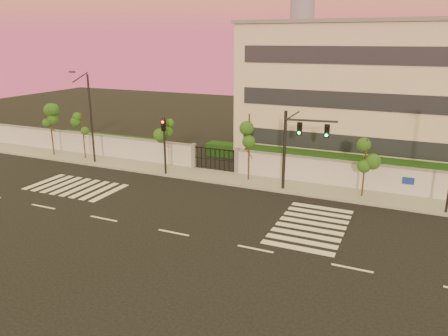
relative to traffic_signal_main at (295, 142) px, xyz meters
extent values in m
plane|color=black|center=(-4.35, -9.68, -3.73)|extent=(120.00, 120.00, 0.00)
cube|color=gray|center=(-4.35, 0.82, -3.65)|extent=(60.00, 3.00, 0.15)
cube|color=#B5B7BD|center=(-21.85, 2.32, -2.73)|extent=(25.00, 0.30, 2.00)
cube|color=slate|center=(-21.85, 2.32, -1.67)|extent=(25.00, 0.36, 0.12)
cube|color=#B5B7BD|center=(10.15, 2.32, -2.73)|extent=(31.00, 0.30, 2.00)
cube|color=slate|center=(-9.35, 2.32, -2.63)|extent=(0.35, 0.35, 2.20)
cube|color=slate|center=(-5.35, 2.32, -2.63)|extent=(0.35, 0.35, 2.20)
cube|color=#0F330F|center=(4.65, 4.82, -2.83)|extent=(20.00, 2.00, 1.80)
cube|color=#0F330F|center=(-20.35, 4.82, -3.03)|extent=(12.00, 1.80, 1.40)
cube|color=#0F330F|center=(-7.35, 7.32, -3.13)|extent=(6.00, 1.50, 1.20)
cube|color=beige|center=(4.65, 12.32, 2.27)|extent=(24.00, 12.00, 12.00)
cube|color=#262D38|center=(4.65, 6.30, -1.23)|extent=(22.00, 0.08, 1.40)
cube|color=#262D38|center=(4.65, 6.30, 2.27)|extent=(22.00, 0.08, 1.40)
cube|color=#262D38|center=(4.65, 6.30, 5.77)|extent=(22.00, 0.08, 1.40)
cube|color=slate|center=(4.65, 12.32, 8.37)|extent=(24.40, 12.40, 0.30)
cube|color=silver|center=(-18.35, -5.68, -3.72)|extent=(0.50, 4.00, 0.02)
cube|color=silver|center=(-17.45, -5.68, -3.72)|extent=(0.50, 4.00, 0.02)
cube|color=silver|center=(-16.55, -5.68, -3.72)|extent=(0.50, 4.00, 0.02)
cube|color=silver|center=(-15.65, -5.68, -3.72)|extent=(0.50, 4.00, 0.02)
cube|color=silver|center=(-14.75, -5.68, -3.72)|extent=(0.50, 4.00, 0.02)
cube|color=silver|center=(-13.85, -5.68, -3.72)|extent=(0.50, 4.00, 0.02)
cube|color=silver|center=(-12.95, -5.68, -3.72)|extent=(0.50, 4.00, 0.02)
cube|color=silver|center=(-12.05, -5.68, -3.72)|extent=(0.50, 4.00, 0.02)
cube|color=silver|center=(2.65, -8.68, -3.72)|extent=(4.00, 0.50, 0.02)
cube|color=silver|center=(2.65, -7.78, -3.72)|extent=(4.00, 0.50, 0.02)
cube|color=silver|center=(2.65, -6.88, -3.72)|extent=(4.00, 0.50, 0.02)
cube|color=silver|center=(2.65, -5.98, -3.72)|extent=(4.00, 0.50, 0.02)
cube|color=silver|center=(2.65, -5.08, -3.72)|extent=(4.00, 0.50, 0.02)
cube|color=silver|center=(2.65, -4.18, -3.72)|extent=(4.00, 0.50, 0.02)
cube|color=silver|center=(2.65, -3.28, -3.72)|extent=(4.00, 0.50, 0.02)
cube|color=silver|center=(2.65, -2.38, -3.72)|extent=(4.00, 0.50, 0.02)
cube|color=silver|center=(-14.35, -9.68, -3.72)|extent=(2.00, 0.15, 0.01)
cube|color=silver|center=(-9.35, -9.68, -3.72)|extent=(2.00, 0.15, 0.01)
cube|color=silver|center=(-4.35, -9.68, -3.72)|extent=(2.00, 0.15, 0.01)
cube|color=silver|center=(0.65, -9.68, -3.72)|extent=(2.00, 0.15, 0.01)
cube|color=silver|center=(5.65, -9.68, -3.72)|extent=(2.00, 0.15, 0.01)
cylinder|color=#382314|center=(-23.54, 0.65, -1.33)|extent=(0.13, 0.13, 4.79)
sphere|color=#204915|center=(-23.54, 0.65, 0.11)|extent=(1.21, 1.21, 1.21)
sphere|color=#204915|center=(-23.15, 0.87, -0.61)|extent=(0.93, 0.93, 0.93)
sphere|color=#204915|center=(-23.87, 0.48, -0.37)|extent=(0.88, 0.88, 0.88)
cylinder|color=#382314|center=(-19.94, 0.88, -1.55)|extent=(0.11, 0.11, 4.35)
sphere|color=#204915|center=(-19.94, 0.88, -0.25)|extent=(1.02, 1.02, 1.02)
sphere|color=#204915|center=(-19.62, 1.06, -0.90)|extent=(0.78, 0.78, 0.78)
sphere|color=#204915|center=(-20.22, 0.74, -0.68)|extent=(0.74, 0.74, 0.74)
cylinder|color=#382314|center=(-11.26, 0.85, -1.39)|extent=(0.11, 0.11, 4.67)
sphere|color=#204915|center=(-11.26, 0.85, 0.01)|extent=(1.00, 1.00, 1.00)
sphere|color=#204915|center=(-10.95, 1.03, -0.69)|extent=(0.76, 0.76, 0.76)
sphere|color=#204915|center=(-11.54, 0.72, -0.46)|extent=(0.72, 0.72, 0.72)
cylinder|color=#382314|center=(-3.82, 0.93, -1.06)|extent=(0.13, 0.13, 5.33)
sphere|color=#204915|center=(-3.82, 0.93, 0.54)|extent=(1.18, 1.18, 1.18)
sphere|color=#204915|center=(-3.44, 1.14, -0.26)|extent=(0.90, 0.90, 0.90)
sphere|color=#204915|center=(-4.14, 0.77, 0.00)|extent=(0.86, 0.86, 0.86)
cylinder|color=#382314|center=(4.79, 0.69, -1.62)|extent=(0.12, 0.12, 4.21)
sphere|color=#204915|center=(4.79, 0.69, -0.36)|extent=(1.09, 1.09, 1.09)
sphere|color=#204915|center=(5.14, 0.89, -0.99)|extent=(0.83, 0.83, 0.83)
sphere|color=#204915|center=(4.49, 0.54, -0.78)|extent=(0.79, 0.79, 0.79)
cylinder|color=black|center=(-0.74, 0.01, -0.78)|extent=(0.23, 0.23, 5.90)
cylinder|color=black|center=(1.06, 0.01, 1.60)|extent=(3.60, 0.65, 0.15)
cube|color=black|center=(0.30, -0.04, 0.98)|extent=(0.33, 0.17, 0.86)
sphere|color=#0CF259|center=(0.30, -0.15, 0.71)|extent=(0.19, 0.19, 0.19)
cube|color=black|center=(2.20, -0.04, 0.98)|extent=(0.33, 0.17, 0.86)
sphere|color=#0CF259|center=(2.20, -0.15, 0.71)|extent=(0.19, 0.19, 0.19)
cylinder|color=black|center=(-10.57, -0.33, -1.33)|extent=(0.17, 0.17, 4.80)
cube|color=black|center=(-10.57, -0.38, 0.43)|extent=(0.37, 0.19, 0.96)
sphere|color=red|center=(-10.57, -0.49, 0.73)|extent=(0.21, 0.21, 0.21)
cylinder|color=black|center=(-18.25, 0.16, 0.20)|extent=(0.18, 0.18, 7.86)
cylinder|color=black|center=(-18.25, -0.73, 3.94)|extent=(0.10, 1.88, 0.76)
cube|color=#3F3F44|center=(-18.25, -1.61, 4.43)|extent=(0.49, 0.25, 0.15)
camera|label=1|loc=(7.67, -29.53, 6.98)|focal=35.00mm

